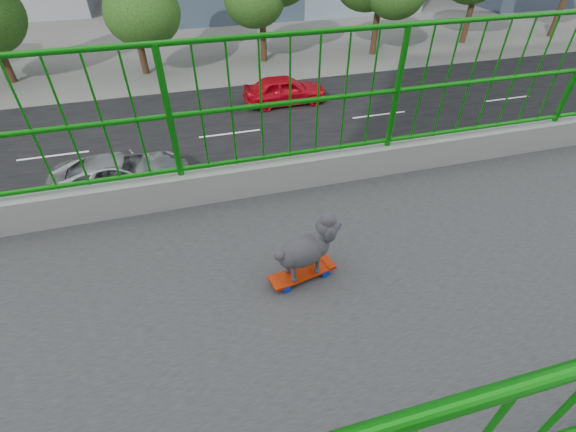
# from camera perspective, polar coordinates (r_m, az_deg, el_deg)

# --- Properties ---
(road) EXTENTS (18.00, 90.00, 0.02)m
(road) POSITION_cam_1_polar(r_m,az_deg,el_deg) (17.44, -6.88, 7.26)
(road) COLOR black
(road) RESTS_ON ground
(footbridge) EXTENTS (3.00, 24.00, 7.00)m
(footbridge) POSITION_cam_1_polar(r_m,az_deg,el_deg) (4.74, 17.88, -21.81)
(footbridge) COLOR #2D2D2F
(footbridge) RESTS_ON ground
(railing) EXTENTS (3.00, 24.00, 1.42)m
(railing) POSITION_cam_1_polar(r_m,az_deg,el_deg) (3.22, 24.85, -3.91)
(railing) COLOR gray
(railing) RESTS_ON footbridge
(skateboard) EXTENTS (0.25, 0.52, 0.07)m
(skateboard) POSITION_cam_1_polar(r_m,az_deg,el_deg) (2.96, 2.07, -8.27)
(skateboard) COLOR red
(skateboard) RESTS_ON footbridge
(poodle) EXTENTS (0.29, 0.52, 0.44)m
(poodle) POSITION_cam_1_polar(r_m,az_deg,el_deg) (2.78, 2.70, -4.58)
(poodle) COLOR #29272B
(poodle) RESTS_ON skateboard
(car_0) EXTENTS (1.59, 3.96, 1.35)m
(car_0) POSITION_cam_1_polar(r_m,az_deg,el_deg) (11.59, -3.39, -8.23)
(car_0) COLOR #9A9B9F
(car_0) RESTS_ON ground
(car_1) EXTENTS (1.44, 4.12, 1.36)m
(car_1) POSITION_cam_1_polar(r_m,az_deg,el_deg) (14.42, -28.04, -2.39)
(car_1) COLOR #9A9B9F
(car_1) RESTS_ON ground
(car_2) EXTENTS (2.42, 5.24, 1.46)m
(car_2) POSITION_cam_1_polar(r_m,az_deg,el_deg) (16.70, -22.86, 5.51)
(car_2) COLOR #9A9B9F
(car_2) RESTS_ON ground
(car_4) EXTENTS (1.82, 4.53, 1.54)m
(car_4) POSITION_cam_1_polar(r_m,az_deg,el_deg) (22.81, -0.45, 17.74)
(car_4) COLOR #BB0715
(car_4) RESTS_ON ground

